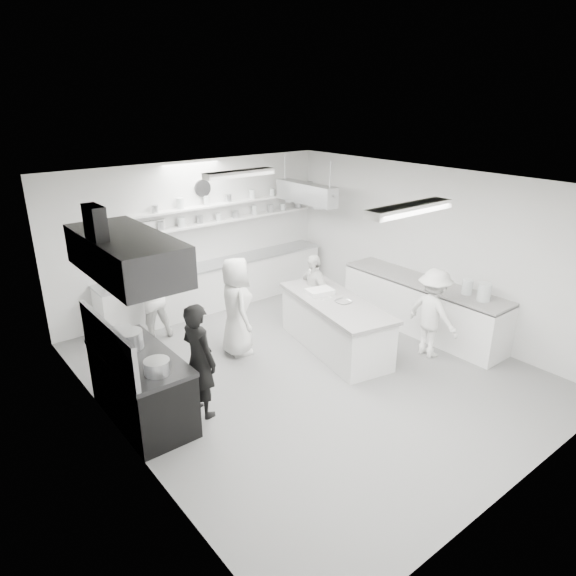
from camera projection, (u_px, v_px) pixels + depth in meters
floor at (306, 370)px, 8.31m from camera, size 6.00×7.00×0.02m
ceiling at (309, 183)px, 7.24m from camera, size 6.00×7.00×0.02m
wall_back at (195, 236)px, 10.34m from camera, size 6.00×0.04×3.00m
wall_front at (530, 375)px, 5.22m from camera, size 6.00×0.04×3.00m
wall_left at (115, 337)px, 6.03m from camera, size 0.04×7.00×3.00m
wall_right at (430, 248)px, 9.52m from camera, size 0.04×7.00×3.00m
stove at (142, 388)px, 6.93m from camera, size 0.80×1.80×0.90m
exhaust_hood at (126, 254)px, 6.26m from camera, size 0.85×2.00×0.50m
back_counter at (218, 285)px, 10.66m from camera, size 5.00×0.60×0.92m
shelf_lower at (228, 220)px, 10.56m from camera, size 4.20×0.26×0.04m
shelf_upper at (227, 203)px, 10.44m from camera, size 4.20×0.26×0.04m
pass_through_window at (135, 250)px, 9.59m from camera, size 1.30×0.04×1.00m
wall_clock at (202, 188)px, 10.09m from camera, size 0.32×0.05×0.32m
right_counter at (421, 307)px, 9.54m from camera, size 0.74×3.30×0.94m
pot_rack at (306, 193)px, 10.41m from camera, size 0.30×1.60×0.40m
light_fixture_front at (410, 209)px, 5.95m from camera, size 1.30×0.25×0.10m
light_fixture_rear at (239, 173)px, 8.58m from camera, size 1.30×0.25×0.10m
prep_island at (335, 326)px, 8.85m from camera, size 1.31×2.45×0.86m
stove_pot at (129, 341)px, 6.91m from camera, size 0.37×0.37×0.29m
cook_stove at (199, 360)px, 6.90m from camera, size 0.48×0.65×1.65m
cook_back at (149, 297)px, 9.12m from camera, size 0.79×0.63×1.59m
cook_island_left at (236, 306)px, 8.57m from camera, size 0.76×0.95×1.71m
cook_island_right at (313, 292)px, 9.50m from camera, size 0.46×0.90×1.47m
cook_right at (433, 313)px, 8.52m from camera, size 0.65×1.04×1.54m
bowl_island_a at (343, 303)px, 8.63m from camera, size 0.28×0.28×0.07m
bowl_island_b at (325, 299)px, 8.77m from camera, size 0.25×0.25×0.07m
bowl_right at (433, 281)px, 9.42m from camera, size 0.28×0.28×0.05m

